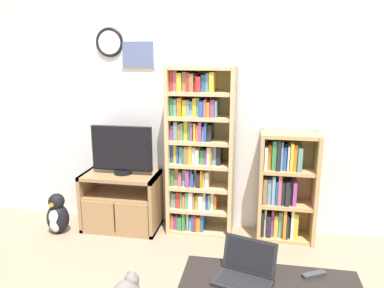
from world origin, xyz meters
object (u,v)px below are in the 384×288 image
(laptop, at_px, (246,271))
(tv_stand, at_px, (121,201))
(penguin_figurine, at_px, (57,215))
(bookshelf_short, at_px, (284,188))
(television, at_px, (122,150))
(remote_near_laptop, at_px, (314,274))
(bookshelf_tall, at_px, (197,151))

(laptop, bearing_deg, tv_stand, 150.98)
(penguin_figurine, bearing_deg, tv_stand, 20.04)
(bookshelf_short, bearing_deg, penguin_figurine, -171.89)
(tv_stand, relative_size, television, 1.25)
(remote_near_laptop, height_order, penguin_figurine, remote_near_laptop)
(bookshelf_tall, height_order, laptop, bookshelf_tall)
(bookshelf_tall, bearing_deg, tv_stand, -172.76)
(television, distance_m, remote_near_laptop, 2.20)
(tv_stand, distance_m, remote_near_laptop, 2.18)
(remote_near_laptop, bearing_deg, bookshelf_short, 155.87)
(bookshelf_short, xyz_separation_m, laptop, (-0.31, -1.48, -0.03))
(television, distance_m, bookshelf_tall, 0.77)
(bookshelf_tall, height_order, remote_near_laptop, bookshelf_tall)
(remote_near_laptop, relative_size, penguin_figurine, 0.38)
(bookshelf_tall, relative_size, penguin_figurine, 4.00)
(tv_stand, relative_size, bookshelf_tall, 0.46)
(bookshelf_short, distance_m, remote_near_laptop, 1.37)
(tv_stand, xyz_separation_m, bookshelf_short, (1.66, 0.10, 0.22))
(tv_stand, distance_m, bookshelf_short, 1.68)
(penguin_figurine, bearing_deg, remote_near_laptop, -23.44)
(television, xyz_separation_m, laptop, (1.32, -1.39, -0.36))
(bookshelf_tall, distance_m, bookshelf_short, 0.93)
(television, relative_size, remote_near_laptop, 3.89)
(bookshelf_short, bearing_deg, television, -176.97)
(bookshelf_short, bearing_deg, remote_near_laptop, -85.11)
(penguin_figurine, bearing_deg, bookshelf_short, 8.11)
(remote_near_laptop, distance_m, penguin_figurine, 2.62)
(bookshelf_tall, xyz_separation_m, bookshelf_short, (0.87, -0.00, -0.33))
(laptop, xyz_separation_m, penguin_figurine, (-1.96, 1.16, -0.30))
(bookshelf_short, bearing_deg, laptop, -101.93)
(bookshelf_tall, xyz_separation_m, laptop, (0.56, -1.48, -0.36))
(television, height_order, bookshelf_short, television)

